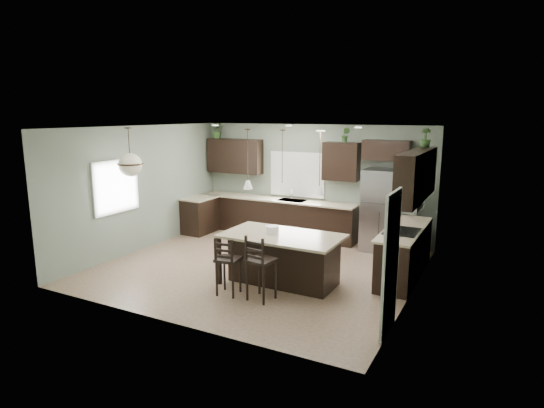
{
  "coord_description": "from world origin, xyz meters",
  "views": [
    {
      "loc": [
        4.29,
        -7.63,
        3.07
      ],
      "look_at": [
        0.1,
        0.4,
        1.25
      ],
      "focal_mm": 30.0,
      "sensor_mm": 36.0,
      "label": 1
    }
  ],
  "objects": [
    {
      "name": "pendant_left",
      "position": [
        0.11,
        -0.56,
        2.25
      ],
      "size": [
        0.17,
        0.17,
        1.1
      ],
      "primitive_type": null,
      "color": "white",
      "rests_on": "room_shell"
    },
    {
      "name": "plant_back_right",
      "position": [
        0.89,
        2.55,
        2.57
      ],
      "size": [
        0.2,
        0.17,
        0.34
      ],
      "primitive_type": "imported",
      "rotation": [
        0.0,
        0.0,
        0.09
      ],
      "color": "#325B27",
      "rests_on": "back_upper_right"
    },
    {
      "name": "back_countertop",
      "position": [
        -0.85,
        2.43,
        0.92
      ],
      "size": [
        4.2,
        0.66,
        0.04
      ],
      "primitive_type": "cube",
      "color": "beige",
      "rests_on": "back_lower_cabs"
    },
    {
      "name": "refrigerator",
      "position": [
        1.91,
        2.34,
        0.93
      ],
      "size": [
        0.9,
        0.74,
        1.85
      ],
      "primitive_type": "cube",
      "color": "#92929A",
      "rests_on": "ground"
    },
    {
      "name": "right_countertop",
      "position": [
        2.68,
        0.87,
        0.92
      ],
      "size": [
        0.66,
        2.35,
        0.04
      ],
      "primitive_type": "cube",
      "color": "beige",
      "rests_on": "right_lower_cabs"
    },
    {
      "name": "left_return_cabs",
      "position": [
        -2.7,
        1.7,
        0.45
      ],
      "size": [
        0.6,
        0.9,
        0.9
      ],
      "primitive_type": "cube",
      "color": "black",
      "rests_on": "ground"
    },
    {
      "name": "back_lower_cabs",
      "position": [
        -0.85,
        2.45,
        0.45
      ],
      "size": [
        4.2,
        0.6,
        0.9
      ],
      "primitive_type": "cube",
      "color": "black",
      "rests_on": "ground"
    },
    {
      "name": "chandelier",
      "position": [
        -2.41,
        -0.92,
        2.31
      ],
      "size": [
        0.51,
        0.51,
        0.98
      ],
      "primitive_type": null,
      "color": "beige",
      "rests_on": "room_shell"
    },
    {
      "name": "faucet",
      "position": [
        -0.4,
        2.4,
        1.08
      ],
      "size": [
        0.02,
        0.02,
        0.28
      ],
      "primitive_type": "cylinder",
      "color": "silver",
      "rests_on": "back_countertop"
    },
    {
      "name": "sink_inset",
      "position": [
        -0.4,
        2.43,
        0.94
      ],
      "size": [
        0.7,
        0.45,
        0.01
      ],
      "primitive_type": "cube",
      "color": "gray",
      "rests_on": "back_countertop"
    },
    {
      "name": "pendant_right",
      "position": [
        1.51,
        -0.57,
        2.25
      ],
      "size": [
        0.17,
        0.17,
        1.1
      ],
      "primitive_type": null,
      "color": "silver",
      "rests_on": "room_shell"
    },
    {
      "name": "serving_dish",
      "position": [
        0.61,
        -0.57,
        0.99
      ],
      "size": [
        0.24,
        0.24,
        0.14
      ],
      "primitive_type": "cylinder",
      "color": "white",
      "rests_on": "kitchen_island"
    },
    {
      "name": "back_upper_left",
      "position": [
        -2.15,
        2.58,
        1.95
      ],
      "size": [
        1.55,
        0.34,
        0.9
      ],
      "primitive_type": "cube",
      "color": "black",
      "rests_on": "room_shell"
    },
    {
      "name": "right_lower_cabs",
      "position": [
        2.7,
        0.87,
        0.45
      ],
      "size": [
        0.6,
        2.35,
        0.9
      ],
      "primitive_type": "cube",
      "color": "black",
      "rests_on": "ground"
    },
    {
      "name": "ground",
      "position": [
        0.0,
        0.0,
        0.0
      ],
      "size": [
        6.0,
        6.0,
        0.0
      ],
      "primitive_type": "plane",
      "color": "#9E8466",
      "rests_on": "ground"
    },
    {
      "name": "fridge_header",
      "position": [
        1.85,
        2.58,
        2.25
      ],
      "size": [
        1.05,
        0.34,
        0.45
      ],
      "primitive_type": "cube",
      "color": "black",
      "rests_on": "room_shell"
    },
    {
      "name": "left_return_countertop",
      "position": [
        -2.68,
        1.7,
        0.92
      ],
      "size": [
        0.66,
        0.96,
        0.04
      ],
      "primitive_type": "cube",
      "color": "beige",
      "rests_on": "left_return_cabs"
    },
    {
      "name": "bar_stool_center",
      "position": [
        0.83,
        -1.38,
        0.56
      ],
      "size": [
        0.47,
        0.47,
        1.13
      ],
      "primitive_type": "cube",
      "rotation": [
        0.0,
        0.0,
        -0.14
      ],
      "color": "black",
      "rests_on": "ground"
    },
    {
      "name": "plant_right_wall",
      "position": [
        2.8,
        1.77,
        2.59
      ],
      "size": [
        0.22,
        0.22,
        0.38
      ],
      "primitive_type": "imported",
      "rotation": [
        0.0,
        0.0,
        0.05
      ],
      "color": "#2A4920",
      "rests_on": "right_upper_cabs"
    },
    {
      "name": "wall_oven_front",
      "position": [
        2.4,
        0.6,
        0.45
      ],
      "size": [
        0.01,
        0.72,
        0.6
      ],
      "primitive_type": "cube",
      "color": "gray",
      "rests_on": "right_lower_cabs"
    },
    {
      "name": "window_back",
      "position": [
        -0.4,
        2.73,
        1.55
      ],
      "size": [
        1.35,
        0.02,
        1.0
      ],
      "primitive_type": "cube",
      "color": "white",
      "rests_on": "room_shell"
    },
    {
      "name": "kitchen_island",
      "position": [
        0.81,
        -0.57,
        0.46
      ],
      "size": [
        2.14,
        1.23,
        0.92
      ],
      "primitive_type": "cube",
      "rotation": [
        0.0,
        0.0,
        -0.01
      ],
      "color": "black",
      "rests_on": "ground"
    },
    {
      "name": "pendant_center",
      "position": [
        0.81,
        -0.57,
        2.25
      ],
      "size": [
        0.17,
        0.17,
        1.1
      ],
      "primitive_type": null,
      "color": "white",
      "rests_on": "room_shell"
    },
    {
      "name": "back_upper_right",
      "position": [
        0.8,
        2.58,
        1.95
      ],
      "size": [
        0.85,
        0.34,
        0.9
      ],
      "primitive_type": "cube",
      "color": "black",
      "rests_on": "room_shell"
    },
    {
      "name": "cooktop",
      "position": [
        2.68,
        0.6,
        0.94
      ],
      "size": [
        0.58,
        0.75,
        0.02
      ],
      "primitive_type": "cube",
      "color": "black",
      "rests_on": "right_countertop"
    },
    {
      "name": "plant_back_left",
      "position": [
        -2.66,
        2.55,
        2.61
      ],
      "size": [
        0.44,
        0.4,
        0.41
      ],
      "primitive_type": "imported",
      "rotation": [
        0.0,
        0.0,
        0.23
      ],
      "color": "#335A27",
      "rests_on": "back_upper_left"
    },
    {
      "name": "window_left",
      "position": [
        -2.98,
        -0.8,
        1.55
      ],
      "size": [
        0.02,
        1.1,
        1.0
      ],
      "primitive_type": "cube",
      "color": "white",
      "rests_on": "room_shell"
    },
    {
      "name": "pantry_door",
      "position": [
        2.98,
        -1.55,
        1.02
      ],
      "size": [
        0.04,
        0.82,
        2.04
      ],
      "primitive_type": "cube",
      "color": "white",
      "rests_on": "ground"
    },
    {
      "name": "right_upper_cabs",
      "position": [
        2.83,
        0.87,
        1.95
      ],
      "size": [
        0.34,
        2.35,
        0.9
      ],
      "primitive_type": "cube",
      "color": "black",
      "rests_on": "room_shell"
    },
    {
      "name": "bar_stool_left",
      "position": [
        0.22,
        -1.43,
        0.52
      ],
      "size": [
        0.43,
        0.43,
        1.03
      ],
      "primitive_type": "cube",
      "rotation": [
        0.0,
        0.0,
        0.13
      ],
      "color": "black",
      "rests_on": "ground"
    },
    {
      "name": "room_shell",
      "position": [
        0.0,
        0.0,
        1.7
      ],
      "size": [
        6.0,
        6.0,
        6.0
      ],
      "color": "slate",
      "rests_on": "ground"
    },
    {
      "name": "microwave",
      "position": [
        2.78,
        0.6,
        1.55
      ],
      "size": [
        0.4,
        0.75,
        0.4
      ],
      "primitive_type": "cube",
      "color": "gray",
      "rests_on": "right_upper_cabs"
    }
  ]
}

